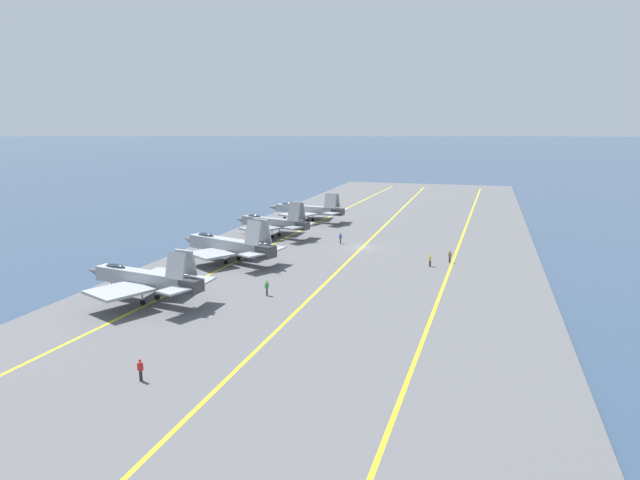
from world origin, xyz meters
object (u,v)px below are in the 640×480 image
Objects in this scene: crew_brown_vest at (450,256)px; crew_blue_vest at (340,238)px; crew_red_vest at (140,369)px; crew_green_vest at (267,287)px; parked_jet_nearest at (143,278)px; parked_jet_second at (227,245)px; parked_jet_third at (272,223)px; crew_yellow_vest at (430,260)px; parked_jet_fourth at (307,210)px.

crew_brown_vest is 19.96m from crew_blue_vest.
crew_brown_vest is 49.69m from crew_red_vest.
crew_green_vest reaches higher than crew_red_vest.
crew_red_vest reaches higher than crew_brown_vest.
parked_jet_nearest is 19.84m from parked_jet_second.
parked_jet_nearest is 0.93× the size of parked_jet_second.
crew_yellow_vest is at bearing -115.89° from parked_jet_third.
parked_jet_nearest is 20.71m from crew_red_vest.
parked_jet_fourth is 9.68× the size of crew_yellow_vest.
parked_jet_second reaches higher than crew_brown_vest.
crew_yellow_vest is at bearing -126.47° from crew_blue_vest.
crew_red_vest is (-42.37, 17.67, 0.01)m from crew_yellow_vest.
crew_red_vest is at bearing -164.48° from parked_jet_second.
crew_blue_vest is at bearing -1.77° from crew_green_vest.
parked_jet_nearest is 38.02m from crew_yellow_vest.
crew_green_vest is 30.60m from crew_blue_vest.
crew_blue_vest is at bearing 64.84° from crew_brown_vest.
crew_brown_vest is at bearing -115.16° from crew_blue_vest.
parked_jet_fourth is 40.82m from crew_brown_vest.
parked_jet_nearest is 41.87m from crew_brown_vest.
parked_jet_second reaches higher than crew_green_vest.
parked_jet_nearest reaches higher than crew_yellow_vest.
crew_red_vest is (-73.17, -9.78, -1.44)m from parked_jet_fourth.
parked_jet_nearest is 9.14× the size of crew_red_vest.
parked_jet_third is 8.71× the size of crew_yellow_vest.
parked_jet_second is at bearing 143.23° from crew_blue_vest.
crew_green_vest is at bearing 139.29° from crew_brown_vest.
parked_jet_fourth is (35.87, -0.58, 0.04)m from parked_jet_second.
crew_yellow_vest is (-11.54, -15.61, -0.02)m from crew_blue_vest.
parked_jet_nearest reaches higher than crew_blue_vest.
crew_red_vest is at bearing -172.39° from parked_jet_fourth.
parked_jet_nearest is 9.02× the size of crew_blue_vest.
parked_jet_nearest is 1.06× the size of parked_jet_third.
parked_jet_nearest reaches higher than crew_red_vest.
crew_green_vest is 23.36m from crew_red_vest.
parked_jet_nearest is 55.72m from parked_jet_fourth.
crew_blue_vest is at bearing -148.42° from parked_jet_fourth.
crew_green_vest is at bearing -167.67° from parked_jet_fourth.
crew_red_vest is (-56.12, -10.66, -1.55)m from parked_jet_third.
parked_jet_nearest is at bearing 115.83° from crew_green_vest.
parked_jet_third is at bearing 80.14° from crew_blue_vest.
crew_brown_vest is at bearing -75.07° from parked_jet_second.
parked_jet_second is 18.83m from parked_jet_third.
parked_jet_second is 20.79m from crew_blue_vest.
crew_brown_vest is 0.99× the size of crew_yellow_vest.
parked_jet_second is at bearing 104.93° from crew_brown_vest.
parked_jet_third reaches higher than crew_yellow_vest.
parked_jet_second is 9.88× the size of crew_yellow_vest.
parked_jet_nearest is at bearing 130.97° from crew_yellow_vest.
crew_yellow_vest is at bearing -22.64° from crew_red_vest.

